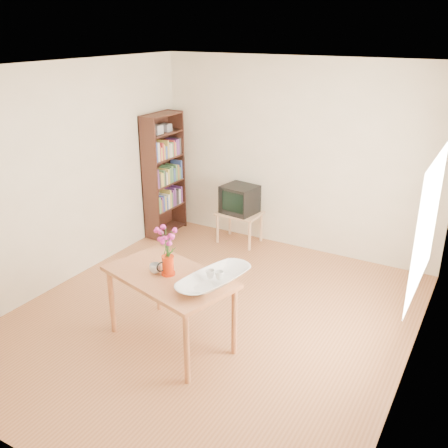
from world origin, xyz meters
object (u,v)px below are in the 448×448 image
Objects in this scene: mug at (155,268)px; bowl at (214,259)px; pitcher at (168,266)px; table at (170,284)px; television at (240,199)px.

bowl is at bearing -177.68° from mug.
pitcher is 0.37× the size of bowl.
bowl is (0.46, 0.07, 0.35)m from table.
mug is 2.60m from television.
pitcher is 2.59m from television.
table is 0.20m from mug.
table is at bearing -171.43° from bowl.
table is 7.09× the size of pitcher.
bowl reaches higher than pitcher.
pitcher is (-0.01, 0.01, 0.18)m from table.
mug is 0.64m from bowl.
television is (-0.44, 2.55, -0.13)m from mug.
table is 0.58m from bowl.
television is (-1.04, 2.46, -0.34)m from bowl.
television reaches higher than mug.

